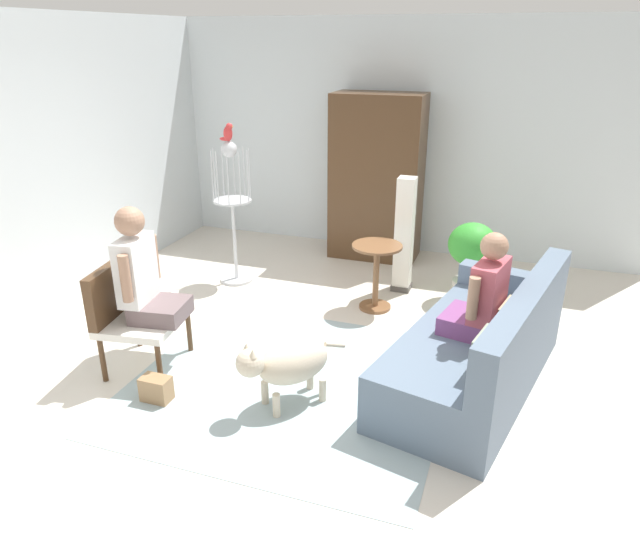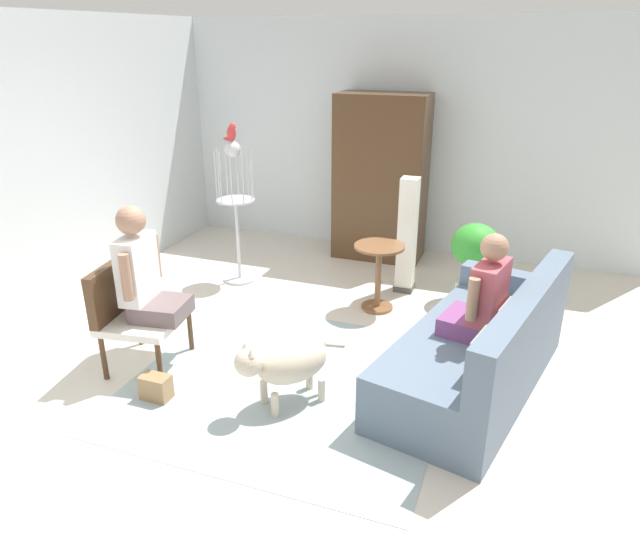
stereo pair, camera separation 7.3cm
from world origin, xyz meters
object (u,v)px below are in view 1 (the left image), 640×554
Objects in this scene: person_on_armchair at (143,274)px; round_end_table at (376,269)px; parrot at (228,133)px; armoire_cabinet at (377,178)px; couch at (481,350)px; handbag at (156,389)px; armchair at (130,307)px; person_on_couch at (482,295)px; dog at (288,363)px; column_lamp at (404,236)px; potted_plant at (472,253)px; bird_cage_stand at (233,210)px.

person_on_armchair reaches higher than round_end_table.
armoire_cabinet is (1.25, 1.31, -0.66)m from parrot.
couch is 9.90× the size of handbag.
person_on_armchair is (0.15, 0.02, 0.30)m from armchair.
person_on_couch is 1.13× the size of dog.
armchair is at bearing -89.16° from parrot.
parrot reaches higher than person_on_couch.
armchair is at bearing 175.17° from dog.
parrot is at bearing 173.41° from round_end_table.
column_lamp is (1.63, 2.24, -0.21)m from person_on_armchair.
potted_plant is at bearing 98.82° from couch.
armchair reaches higher than round_end_table.
parrot is at bearing 90.84° from armchair.
dog is at bearing -96.22° from round_end_table.
bird_cage_stand reaches higher than person_on_couch.
bird_cage_stand is (-1.64, 0.19, 0.39)m from round_end_table.
person_on_couch is at bearing 29.50° from dog.
couch is 2.73× the size of person_on_couch.
parrot is 0.09× the size of armoire_cabinet.
person_on_armchair is 0.90m from handbag.
column_lamp is (-0.95, 1.65, 0.30)m from couch.
column_lamp is at bearing 177.51° from potted_plant.
person_on_couch is 3.01m from bird_cage_stand.
person_on_couch is 4.38× the size of parrot.
bird_cage_stand reaches higher than round_end_table.
person_on_couch is 3.13m from parrot.
handbag is (0.49, -2.30, -0.72)m from bird_cage_stand.
armoire_cabinet reaches higher than round_end_table.
column_lamp is 0.63× the size of armoire_cabinet.
person_on_couch is at bearing -60.73° from armoire_cabinet.
person_on_armchair is 1.11× the size of potted_plant.
armchair is 1.92m from bird_cage_stand.
person_on_armchair is 2.27m from round_end_table.
round_end_table is at bearing 48.86° from person_on_armchair.
column_lamp reaches higher than dog.
armoire_cabinet reaches higher than couch.
person_on_couch is 0.88× the size of person_on_armchair.
armchair is 2.20m from parrot.
person_on_couch is 0.41× the size of armoire_cabinet.
couch is 3.31m from parrot.
person_on_couch is 3.63× the size of handbag.
armchair reaches higher than handbag.
parrot is (-2.72, 1.30, 0.86)m from person_on_couch.
couch is 3.26× the size of round_end_table.
armoire_cabinet reaches higher than armchair.
potted_plant reaches higher than dog.
person_on_armchair is 3.37m from armoire_cabinet.
person_on_armchair is 2.05m from parrot.
potted_plant is 3.71× the size of handbag.
armoire_cabinet is at bearing 120.03° from couch.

